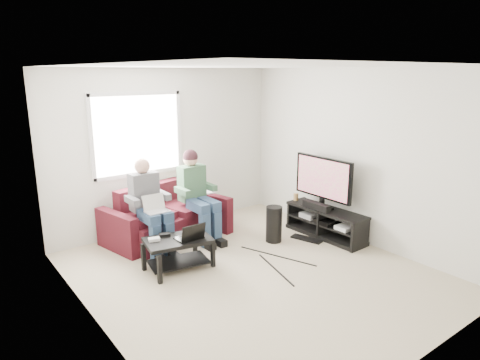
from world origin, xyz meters
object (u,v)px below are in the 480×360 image
(sofa, at_px, (166,219))
(tv, at_px, (323,179))
(end_table, at_px, (208,211))
(coffee_table, at_px, (178,247))
(subwoofer, at_px, (274,224))
(tv_stand, at_px, (326,224))

(sofa, bearing_deg, tv, -33.96)
(end_table, bearing_deg, tv, -48.64)
(sofa, bearing_deg, coffee_table, -109.47)
(tv, distance_m, end_table, 1.98)
(sofa, xyz_separation_m, subwoofer, (1.25, -1.13, -0.03))
(tv, bearing_deg, coffee_table, 172.96)
(sofa, relative_size, coffee_table, 2.09)
(sofa, relative_size, tv_stand, 1.41)
(coffee_table, height_order, end_table, end_table)
(sofa, distance_m, end_table, 0.80)
(tv_stand, relative_size, end_table, 2.26)
(tv, relative_size, subwoofer, 1.98)
(subwoofer, bearing_deg, tv, -17.21)
(end_table, bearing_deg, tv_stand, -50.53)
(tv, bearing_deg, subwoofer, 162.79)
(tv, xyz_separation_m, subwoofer, (-0.79, 0.24, -0.64))
(sofa, height_order, tv_stand, sofa)
(coffee_table, height_order, tv, tv)
(tv_stand, bearing_deg, sofa, 144.18)
(coffee_table, distance_m, end_table, 1.62)
(coffee_table, distance_m, tv, 2.51)
(tv_stand, height_order, end_table, end_table)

